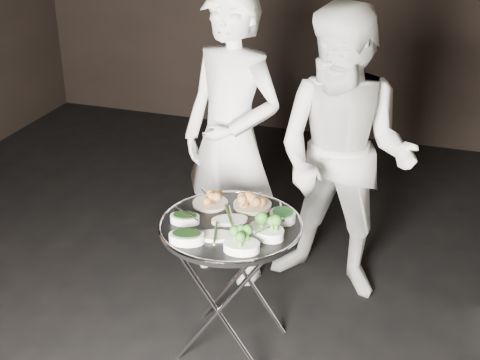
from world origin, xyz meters
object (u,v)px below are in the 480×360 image
(tray_stand, at_px, (231,282))
(serving_tray, at_px, (231,226))
(waiter_left, at_px, (232,140))
(waiter_right, at_px, (344,157))

(tray_stand, bearing_deg, serving_tray, 63.43)
(tray_stand, bearing_deg, waiter_left, 108.66)
(tray_stand, relative_size, serving_tray, 1.03)
(tray_stand, height_order, waiter_left, waiter_left)
(tray_stand, height_order, waiter_right, waiter_right)
(tray_stand, relative_size, waiter_left, 0.41)
(tray_stand, xyz_separation_m, serving_tray, (0.00, 0.00, 0.34))
(serving_tray, relative_size, waiter_right, 0.42)
(serving_tray, xyz_separation_m, waiter_right, (0.43, 0.76, 0.12))
(serving_tray, xyz_separation_m, waiter_left, (-0.24, 0.72, 0.15))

